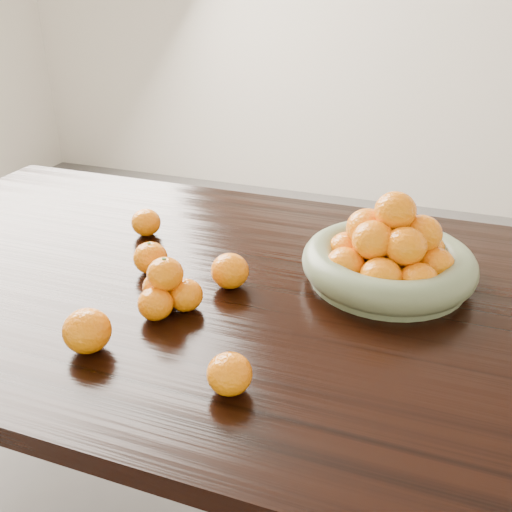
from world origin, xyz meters
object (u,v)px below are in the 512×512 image
(fruit_bowl, at_px, (389,257))
(loose_orange_0, at_px, (150,258))
(orange_pyramid, at_px, (167,290))
(dining_table, at_px, (269,325))

(fruit_bowl, xyz_separation_m, loose_orange_0, (-0.48, -0.13, -0.02))
(orange_pyramid, bearing_deg, loose_orange_0, 130.31)
(orange_pyramid, bearing_deg, fruit_bowl, 34.23)
(fruit_bowl, bearing_deg, dining_table, -151.89)
(dining_table, relative_size, fruit_bowl, 5.64)
(orange_pyramid, height_order, loose_orange_0, orange_pyramid)
(loose_orange_0, bearing_deg, dining_table, 4.04)
(dining_table, distance_m, orange_pyramid, 0.25)
(loose_orange_0, bearing_deg, orange_pyramid, -49.69)
(dining_table, bearing_deg, orange_pyramid, -138.59)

